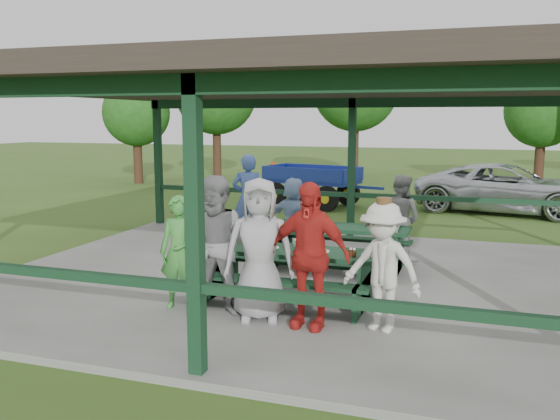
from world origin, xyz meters
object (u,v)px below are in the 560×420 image
(contestant_grey_left, at_px, (219,246))
(spectator_grey, at_px, (400,219))
(picnic_table_far, at_px, (337,242))
(pickup_truck, at_px, (507,189))
(spectator_lblue, at_px, (294,215))
(picnic_table_near, at_px, (288,268))
(spectator_blue, at_px, (248,199))
(farm_trailer, at_px, (312,185))
(contestant_green, at_px, (180,252))
(contestant_red, at_px, (309,255))
(contestant_grey_mid, at_px, (259,250))
(contestant_white_fedora, at_px, (382,267))

(contestant_grey_left, height_order, spectator_grey, contestant_grey_left)
(picnic_table_far, bearing_deg, pickup_truck, 69.15)
(spectator_lblue, xyz_separation_m, spectator_grey, (2.04, -0.15, 0.07))
(picnic_table_near, height_order, contestant_grey_left, contestant_grey_left)
(spectator_blue, distance_m, farm_trailer, 6.12)
(picnic_table_far, xyz_separation_m, spectator_grey, (0.97, 0.80, 0.33))
(contestant_green, bearing_deg, pickup_truck, 56.99)
(contestant_grey_left, xyz_separation_m, spectator_blue, (-1.32, 4.37, 0.00))
(contestant_grey_left, distance_m, spectator_lblue, 3.83)
(contestant_red, relative_size, spectator_blue, 0.99)
(picnic_table_far, bearing_deg, contestant_red, -83.76)
(contestant_grey_mid, xyz_separation_m, farm_trailer, (-2.19, 10.47, -0.37))
(contestant_grey_left, distance_m, pickup_truck, 11.64)
(picnic_table_far, distance_m, contestant_grey_left, 3.04)
(picnic_table_far, relative_size, contestant_grey_mid, 1.33)
(contestant_grey_mid, relative_size, pickup_truck, 0.37)
(contestant_grey_mid, height_order, farm_trailer, contestant_grey_mid)
(contestant_red, distance_m, spectator_lblue, 4.13)
(contestant_grey_mid, bearing_deg, spectator_lblue, 83.24)
(contestant_green, height_order, spectator_grey, spectator_grey)
(contestant_green, xyz_separation_m, spectator_blue, (-0.68, 4.27, 0.15))
(picnic_table_near, height_order, spectator_blue, spectator_blue)
(contestant_grey_left, xyz_separation_m, spectator_grey, (1.88, 3.67, -0.13))
(contestant_red, relative_size, spectator_grey, 1.15)
(picnic_table_near, xyz_separation_m, spectator_grey, (1.21, 2.80, 0.32))
(picnic_table_near, distance_m, spectator_blue, 4.05)
(picnic_table_near, xyz_separation_m, spectator_lblue, (-0.84, 2.95, 0.26))
(spectator_blue, xyz_separation_m, spectator_grey, (3.19, -0.70, -0.13))
(contestant_grey_left, relative_size, farm_trailer, 0.49)
(spectator_lblue, bearing_deg, farm_trailer, -54.41)
(contestant_green, bearing_deg, contestant_white_fedora, -10.01)
(spectator_blue, height_order, pickup_truck, spectator_blue)
(contestant_grey_mid, relative_size, spectator_blue, 0.99)
(contestant_grey_mid, bearing_deg, contestant_grey_left, 162.37)
(contestant_grey_mid, bearing_deg, contestant_green, 157.38)
(picnic_table_near, xyz_separation_m, spectator_blue, (-1.99, 3.50, 0.45))
(picnic_table_far, bearing_deg, farm_trailer, 108.45)
(spectator_grey, bearing_deg, contestant_green, 77.76)
(picnic_table_near, bearing_deg, contestant_grey_left, -127.72)
(contestant_red, height_order, spectator_lblue, contestant_red)
(contestant_green, height_order, spectator_lblue, contestant_green)
(picnic_table_near, height_order, picnic_table_far, same)
(contestant_grey_left, distance_m, spectator_grey, 4.12)
(picnic_table_near, height_order, contestant_white_fedora, contestant_white_fedora)
(contestant_red, bearing_deg, spectator_grey, 86.60)
(spectator_grey, distance_m, farm_trailer, 7.66)
(contestant_green, relative_size, farm_trailer, 0.41)
(contestant_grey_mid, relative_size, spectator_grey, 1.15)
(picnic_table_near, distance_m, contestant_red, 1.17)
(contestant_green, distance_m, contestant_grey_left, 0.66)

